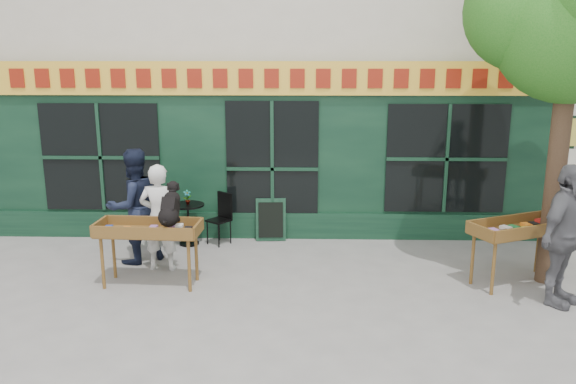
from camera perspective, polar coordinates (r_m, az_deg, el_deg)
name	(u,v)px	position (r m, az deg, el deg)	size (l,w,h in m)	color
ground	(265,285)	(8.60, -2.39, -9.45)	(80.00, 80.00, 0.00)	slate
street_tree	(576,1)	(9.12, 27.22, 16.83)	(3.05, 2.90, 5.60)	#382619
book_cart_center	(149,232)	(8.60, -13.97, -4.01)	(1.53, 0.70, 0.99)	brown
dog	(170,203)	(8.34, -11.92, -1.10)	(0.34, 0.60, 0.60)	black
woman	(160,218)	(9.19, -12.92, -2.54)	(0.63, 0.42, 1.74)	silver
book_cart_right	(519,231)	(9.10, 22.44, -3.69)	(1.62, 1.18, 0.99)	brown
man_right	(563,236)	(8.51, 26.18, -4.02)	(1.16, 0.48, 1.98)	#535358
bistro_table	(188,216)	(10.40, -10.11, -2.41)	(0.60, 0.60, 0.76)	black
bistro_chair_left	(152,217)	(10.44, -13.67, -2.45)	(0.41, 0.40, 0.95)	black
bistro_chair_right	(222,214)	(10.41, -6.72, -2.20)	(0.51, 0.51, 0.95)	black
potted_plant	(187,197)	(10.31, -10.19, -0.51)	(0.14, 0.10, 0.27)	gray
man_left	(134,206)	(9.63, -15.36, -1.40)	(0.93, 0.73, 1.92)	black
chalkboard	(271,220)	(10.53, -1.76, -2.83)	(0.57, 0.23, 0.79)	black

